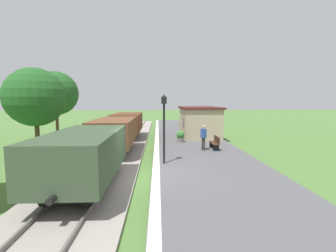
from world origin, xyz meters
TOP-DOWN VIEW (x-y plane):
  - ground_plane at (0.00, 0.00)m, footprint 160.00×160.00m
  - platform_slab at (3.20, 0.00)m, footprint 6.00×60.00m
  - platform_edge_stripe at (0.40, 0.00)m, footprint 0.36×60.00m
  - track_ballast at (-2.40, 0.00)m, footprint 3.80×60.00m
  - rail_near at (-1.68, 0.00)m, footprint 0.07×60.00m
  - rail_far at (-3.12, 0.00)m, footprint 0.07×60.00m
  - freight_train at (-2.40, 5.28)m, footprint 2.50×19.40m
  - station_hut at (4.40, 11.63)m, footprint 3.50×5.80m
  - bench_near_hut at (4.46, 5.47)m, footprint 0.42×1.50m
  - bench_down_platform at (4.46, 16.78)m, footprint 0.42×1.50m
  - person_waiting at (3.58, 5.19)m, footprint 0.37×0.44m
  - potted_planter at (2.33, 8.47)m, footprint 0.64×0.64m
  - lamp_post_near at (0.82, 1.89)m, footprint 0.28×0.28m
  - tree_trackside_mid at (-7.23, 4.82)m, footprint 3.69×3.69m
  - tree_trackside_far at (-9.19, 12.55)m, footprint 4.14×4.14m

SIDE VIEW (x-z plane):
  - ground_plane at x=0.00m, z-range 0.00..0.00m
  - track_ballast at x=-2.40m, z-range 0.00..0.12m
  - platform_slab at x=3.20m, z-range 0.00..0.25m
  - rail_near at x=-1.68m, z-range 0.12..0.26m
  - rail_far at x=-3.12m, z-range 0.12..0.26m
  - platform_edge_stripe at x=0.40m, z-range 0.25..0.26m
  - bench_near_hut at x=4.46m, z-range 0.27..1.18m
  - bench_down_platform at x=4.46m, z-range 0.27..1.18m
  - potted_planter at x=2.33m, z-range 0.26..1.18m
  - person_waiting at x=3.58m, z-range 0.33..2.04m
  - freight_train at x=-2.40m, z-range 0.34..2.46m
  - station_hut at x=4.40m, z-range 0.26..3.04m
  - lamp_post_near at x=0.82m, z-range 0.95..4.65m
  - tree_trackside_mid at x=-7.23m, z-range 0.98..6.65m
  - tree_trackside_far at x=-9.19m, z-range 1.11..7.48m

